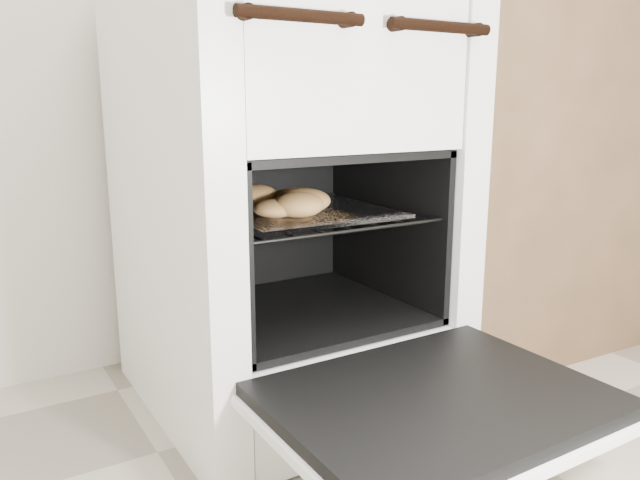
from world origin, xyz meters
The scene contains 6 objects.
stove centered at (0.04, 1.13, 0.50)m, with size 0.66×0.74×1.01m.
oven_door centered at (0.04, 0.58, 0.22)m, with size 0.59×0.46×0.04m.
oven_rack centered at (0.04, 1.06, 0.49)m, with size 0.48×0.46×0.01m.
foil_sheet centered at (0.04, 1.04, 0.49)m, with size 0.37×0.33×0.01m, color white.
baked_rolls centered at (0.00, 1.05, 0.52)m, with size 0.22×0.29×0.05m.
counter centered at (0.90, 1.21, 0.50)m, with size 1.00×0.67×1.00m, color brown.
Camera 1 is at (-0.66, -0.18, 0.74)m, focal length 35.00 mm.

